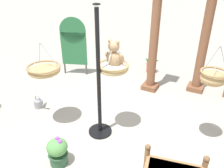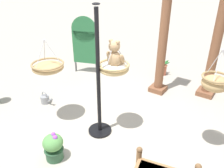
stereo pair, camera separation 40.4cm
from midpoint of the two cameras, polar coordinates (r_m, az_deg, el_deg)
ground_plane at (r=4.56m, az=2.31°, el=-11.59°), size 40.00×40.00×0.00m
display_pole_central at (r=4.13m, az=-0.44°, el=-3.78°), size 0.44×0.44×2.37m
hanging_basket_with_teddy at (r=3.99m, az=3.38°, el=3.94°), size 0.55×0.55×0.55m
teddy_bear at (r=3.92m, az=3.65°, el=6.93°), size 0.34×0.30×0.50m
hanging_basket_left_high at (r=4.44m, az=-13.03°, el=4.07°), size 0.61×0.61×0.63m
hanging_basket_right_low at (r=3.93m, az=26.82°, el=0.25°), size 0.43×0.43×0.67m
greenhouse_pillar_left at (r=5.72m, az=26.35°, el=9.77°), size 0.40×0.40×2.89m
greenhouse_pillar_far_back at (r=5.48m, az=14.73°, el=11.76°), size 0.39×0.39×3.02m
potted_plant_flowering_red at (r=3.94m, az=-11.32°, el=-15.01°), size 0.33×0.33×0.51m
potted_plant_bushy_green at (r=6.86m, az=13.88°, el=3.76°), size 0.41×0.37×0.43m
display_sign_board at (r=6.54m, az=-5.00°, el=10.55°), size 0.68×0.29×1.63m
watering_can at (r=5.49m, az=-14.11°, el=-3.69°), size 0.35×0.20×0.30m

